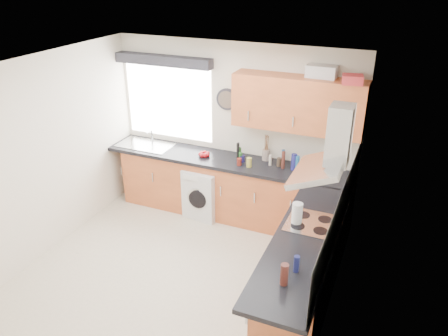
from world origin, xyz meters
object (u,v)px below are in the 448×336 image
at_px(extractor_hood, 329,151).
at_px(washing_machine, 205,191).
at_px(oven, 308,260).
at_px(upper_cabinets, 298,104).

bearing_deg(extractor_hood, washing_machine, 149.70).
distance_m(extractor_hood, washing_machine, 2.59).
bearing_deg(extractor_hood, oven, 180.00).
height_order(oven, extractor_hood, extractor_hood).
bearing_deg(upper_cabinets, oven, -67.46).
height_order(extractor_hood, washing_machine, extractor_hood).
relative_size(extractor_hood, upper_cabinets, 0.46).
bearing_deg(washing_machine, upper_cabinets, 17.28).
bearing_deg(extractor_hood, upper_cabinets, 116.13).
bearing_deg(oven, upper_cabinets, 112.54).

